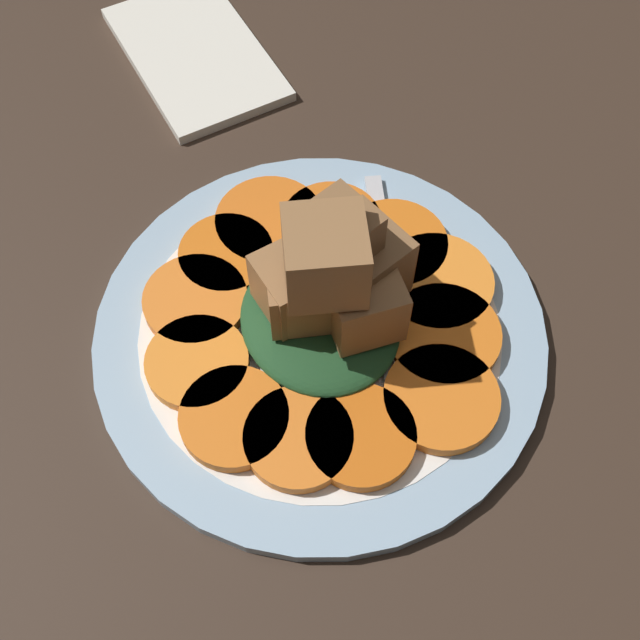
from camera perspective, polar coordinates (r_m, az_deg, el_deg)
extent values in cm
cube|color=#38281E|center=(50.44, 0.00, -1.79)|extent=(120.00, 120.00, 2.00)
cylinder|color=#99B7D1|center=(49.14, 0.00, -0.95)|extent=(27.57, 27.57, 1.00)
cylinder|color=white|center=(49.09, 0.00, -0.92)|extent=(22.06, 22.06, 1.00)
cylinder|color=orange|center=(52.70, -3.61, 6.99)|extent=(7.06, 7.06, 0.87)
cylinder|color=orange|center=(51.38, -6.68, 4.63)|extent=(6.03, 6.03, 0.87)
cylinder|color=orange|center=(49.72, -8.84, 1.37)|extent=(6.44, 6.44, 0.87)
cylinder|color=orange|center=(47.54, -8.73, -3.02)|extent=(6.11, 6.11, 0.87)
cylinder|color=orange|center=(45.74, -6.12, -6.92)|extent=(6.25, 6.25, 0.87)
cylinder|color=orange|center=(45.01, -1.55, -8.41)|extent=(6.17, 6.17, 0.87)
cylinder|color=#D66114|center=(45.10, 2.92, -8.26)|extent=(6.23, 6.23, 0.87)
cylinder|color=orange|center=(46.50, 8.61, -5.53)|extent=(6.68, 6.68, 0.87)
cylinder|color=orange|center=(48.45, 8.75, -1.07)|extent=(6.90, 6.90, 0.87)
cylinder|color=orange|center=(50.36, 8.28, 2.64)|extent=(7.09, 7.09, 0.87)
cylinder|color=orange|center=(51.71, 5.29, 5.36)|extent=(6.83, 6.83, 0.87)
cylinder|color=orange|center=(52.48, 0.82, 6.82)|extent=(6.52, 6.52, 0.87)
ellipsoid|color=#1E4723|center=(47.81, 0.00, -0.04)|extent=(10.37, 9.34, 1.86)
cube|color=olive|center=(45.11, 3.12, 1.28)|extent=(4.67, 4.67, 4.01)
cube|color=brown|center=(46.07, 2.72, 3.92)|extent=(5.56, 5.56, 4.67)
cube|color=olive|center=(45.76, -1.87, 2.51)|extent=(4.06, 4.06, 3.87)
cube|color=olive|center=(45.53, -1.38, 1.97)|extent=(4.88, 4.88, 3.78)
cube|color=olive|center=(41.52, 0.87, 4.73)|extent=(5.56, 5.56, 4.25)
cube|color=brown|center=(43.29, 1.28, 5.90)|extent=(4.39, 4.39, 3.64)
cube|color=silver|center=(51.80, 4.54, 5.14)|extent=(11.22, 5.69, 0.40)
cube|color=silver|center=(48.32, 5.52, -1.19)|extent=(2.23, 2.69, 0.40)
cube|color=silver|center=(47.10, 7.23, -4.29)|extent=(4.37, 2.13, 0.40)
cube|color=silver|center=(47.00, 6.42, -4.36)|extent=(4.37, 2.13, 0.40)
cube|color=silver|center=(46.90, 5.62, -4.43)|extent=(4.37, 2.13, 0.40)
cube|color=silver|center=(46.82, 4.81, -4.50)|extent=(4.37, 2.13, 0.40)
cube|color=silver|center=(65.99, -8.85, 18.22)|extent=(15.70, 9.42, 0.80)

